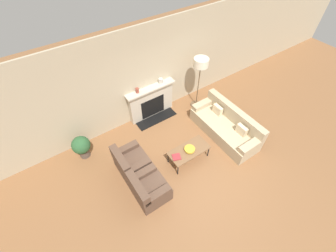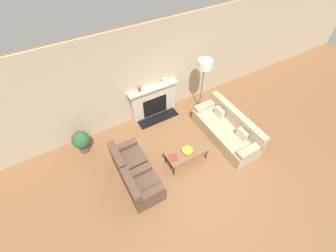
{
  "view_description": "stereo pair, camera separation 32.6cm",
  "coord_description": "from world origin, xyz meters",
  "px_view_note": "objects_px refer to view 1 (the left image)",
  "views": [
    {
      "loc": [
        -2.63,
        -2.18,
        5.22
      ],
      "look_at": [
        -0.23,
        1.35,
        0.45
      ],
      "focal_mm": 24.0,
      "sensor_mm": 36.0,
      "label": 1
    },
    {
      "loc": [
        -2.35,
        -2.36,
        5.22
      ],
      "look_at": [
        -0.23,
        1.35,
        0.45
      ],
      "focal_mm": 24.0,
      "sensor_mm": 36.0,
      "label": 2
    }
  ],
  "objects_px": {
    "bowl": "(190,149)",
    "mantel_vase_center_left": "(161,81)",
    "mantel_vase_left": "(137,90)",
    "potted_plant": "(81,146)",
    "couch": "(226,126)",
    "armchair_near": "(149,189)",
    "book": "(176,157)",
    "coffee_table": "(189,151)",
    "armchair_far": "(131,163)",
    "fireplace": "(151,102)",
    "floor_lamp": "(201,67)"
  },
  "relations": [
    {
      "from": "floor_lamp",
      "to": "mantel_vase_center_left",
      "type": "height_order",
      "value": "floor_lamp"
    },
    {
      "from": "mantel_vase_center_left",
      "to": "coffee_table",
      "type": "bearing_deg",
      "value": -102.89
    },
    {
      "from": "bowl",
      "to": "mantel_vase_left",
      "type": "relative_size",
      "value": 1.87
    },
    {
      "from": "armchair_near",
      "to": "mantel_vase_left",
      "type": "bearing_deg",
      "value": -24.98
    },
    {
      "from": "coffee_table",
      "to": "floor_lamp",
      "type": "distance_m",
      "value": 2.49
    },
    {
      "from": "fireplace",
      "to": "potted_plant",
      "type": "distance_m",
      "value": 2.42
    },
    {
      "from": "mantel_vase_left",
      "to": "floor_lamp",
      "type": "bearing_deg",
      "value": -14.22
    },
    {
      "from": "couch",
      "to": "fireplace",
      "type": "bearing_deg",
      "value": -144.16
    },
    {
      "from": "book",
      "to": "floor_lamp",
      "type": "distance_m",
      "value": 2.75
    },
    {
      "from": "armchair_near",
      "to": "floor_lamp",
      "type": "height_order",
      "value": "floor_lamp"
    },
    {
      "from": "couch",
      "to": "mantel_vase_left",
      "type": "xyz_separation_m",
      "value": [
        -1.8,
        1.93,
        0.86
      ]
    },
    {
      "from": "couch",
      "to": "bowl",
      "type": "relative_size",
      "value": 7.67
    },
    {
      "from": "coffee_table",
      "to": "floor_lamp",
      "type": "bearing_deg",
      "value": 45.53
    },
    {
      "from": "floor_lamp",
      "to": "mantel_vase_left",
      "type": "height_order",
      "value": "floor_lamp"
    },
    {
      "from": "mantel_vase_center_left",
      "to": "potted_plant",
      "type": "xyz_separation_m",
      "value": [
        -2.77,
        -0.36,
        -0.75
      ]
    },
    {
      "from": "bowl",
      "to": "mantel_vase_left",
      "type": "distance_m",
      "value": 2.22
    },
    {
      "from": "couch",
      "to": "potted_plant",
      "type": "bearing_deg",
      "value": -112.66
    },
    {
      "from": "mantel_vase_center_left",
      "to": "bowl",
      "type": "bearing_deg",
      "value": -102.72
    },
    {
      "from": "couch",
      "to": "bowl",
      "type": "bearing_deg",
      "value": -84.31
    },
    {
      "from": "mantel_vase_center_left",
      "to": "mantel_vase_left",
      "type": "bearing_deg",
      "value": 180.0
    },
    {
      "from": "fireplace",
      "to": "coffee_table",
      "type": "height_order",
      "value": "fireplace"
    },
    {
      "from": "mantel_vase_center_left",
      "to": "potted_plant",
      "type": "distance_m",
      "value": 2.89
    },
    {
      "from": "armchair_near",
      "to": "bowl",
      "type": "xyz_separation_m",
      "value": [
        1.42,
        0.28,
        0.16
      ]
    },
    {
      "from": "mantel_vase_left",
      "to": "mantel_vase_center_left",
      "type": "relative_size",
      "value": 0.97
    },
    {
      "from": "coffee_table",
      "to": "mantel_vase_center_left",
      "type": "height_order",
      "value": "mantel_vase_center_left"
    },
    {
      "from": "floor_lamp",
      "to": "mantel_vase_left",
      "type": "bearing_deg",
      "value": 165.78
    },
    {
      "from": "floor_lamp",
      "to": "potted_plant",
      "type": "relative_size",
      "value": 2.51
    },
    {
      "from": "couch",
      "to": "bowl",
      "type": "height_order",
      "value": "couch"
    },
    {
      "from": "couch",
      "to": "armchair_near",
      "type": "xyz_separation_m",
      "value": [
        -2.9,
        -0.43,
        0.0
      ]
    },
    {
      "from": "armchair_far",
      "to": "coffee_table",
      "type": "xyz_separation_m",
      "value": [
        1.42,
        -0.57,
        0.08
      ]
    },
    {
      "from": "bowl",
      "to": "floor_lamp",
      "type": "bearing_deg",
      "value": 45.85
    },
    {
      "from": "floor_lamp",
      "to": "potted_plant",
      "type": "distance_m",
      "value": 4.01
    },
    {
      "from": "mantel_vase_left",
      "to": "potted_plant",
      "type": "bearing_deg",
      "value": -169.76
    },
    {
      "from": "fireplace",
      "to": "armchair_near",
      "type": "bearing_deg",
      "value": -122.84
    },
    {
      "from": "bowl",
      "to": "book",
      "type": "relative_size",
      "value": 1.05
    },
    {
      "from": "bowl",
      "to": "book",
      "type": "distance_m",
      "value": 0.41
    },
    {
      "from": "armchair_near",
      "to": "fireplace",
      "type": "bearing_deg",
      "value": -32.84
    },
    {
      "from": "coffee_table",
      "to": "floor_lamp",
      "type": "relative_size",
      "value": 0.62
    },
    {
      "from": "armchair_far",
      "to": "bowl",
      "type": "distance_m",
      "value": 1.55
    },
    {
      "from": "armchair_near",
      "to": "floor_lamp",
      "type": "bearing_deg",
      "value": -57.68
    },
    {
      "from": "potted_plant",
      "to": "armchair_far",
      "type": "bearing_deg",
      "value": -52.32
    },
    {
      "from": "bowl",
      "to": "mantel_vase_center_left",
      "type": "relative_size",
      "value": 1.81
    },
    {
      "from": "floor_lamp",
      "to": "book",
      "type": "bearing_deg",
      "value": -141.04
    },
    {
      "from": "bowl",
      "to": "mantel_vase_left",
      "type": "xyz_separation_m",
      "value": [
        -0.32,
        2.08,
        0.69
      ]
    },
    {
      "from": "book",
      "to": "mantel_vase_center_left",
      "type": "distance_m",
      "value": 2.36
    },
    {
      "from": "bowl",
      "to": "armchair_far",
      "type": "bearing_deg",
      "value": 157.48
    },
    {
      "from": "fireplace",
      "to": "potted_plant",
      "type": "relative_size",
      "value": 2.25
    },
    {
      "from": "coffee_table",
      "to": "armchair_near",
      "type": "bearing_deg",
      "value": -168.27
    },
    {
      "from": "fireplace",
      "to": "armchair_far",
      "type": "bearing_deg",
      "value": -135.72
    },
    {
      "from": "mantel_vase_left",
      "to": "potted_plant",
      "type": "relative_size",
      "value": 0.21
    }
  ]
}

